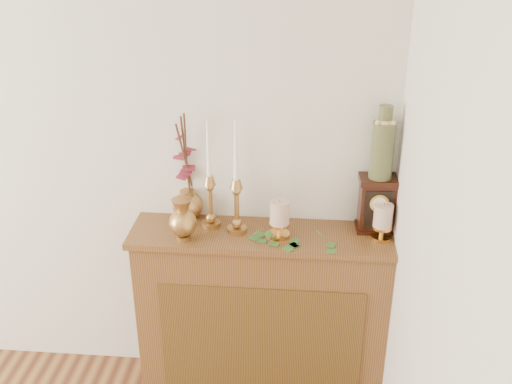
# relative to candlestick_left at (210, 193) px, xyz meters

# --- Properties ---
(console_shelf) EXTENTS (1.24, 0.34, 0.93)m
(console_shelf) POSITION_rel_candlestick_left_xyz_m (0.25, -0.04, -0.67)
(console_shelf) COLOR brown
(console_shelf) RESTS_ON ground
(candlestick_left) EXTENTS (0.09, 0.09, 0.53)m
(candlestick_left) POSITION_rel_candlestick_left_xyz_m (0.00, 0.00, 0.00)
(candlestick_left) COLOR tan
(candlestick_left) RESTS_ON console_shelf
(candlestick_center) EXTENTS (0.09, 0.09, 0.54)m
(candlestick_center) POSITION_rel_candlestick_left_xyz_m (0.13, -0.04, 0.00)
(candlestick_center) COLOR tan
(candlestick_center) RESTS_ON console_shelf
(bud_vase) EXTENTS (0.13, 0.13, 0.20)m
(bud_vase) POSITION_rel_candlestick_left_xyz_m (-0.10, -0.14, -0.07)
(bud_vase) COLOR tan
(bud_vase) RESTS_ON console_shelf
(ginger_jar) EXTENTS (0.22, 0.24, 0.55)m
(ginger_jar) POSITION_rel_candlestick_left_xyz_m (-0.13, 0.11, 0.07)
(ginger_jar) COLOR tan
(ginger_jar) RESTS_ON console_shelf
(pillar_candle_left) EXTENTS (0.10, 0.10, 0.19)m
(pillar_candle_left) POSITION_rel_candlestick_left_xyz_m (0.33, -0.07, -0.07)
(pillar_candle_left) COLOR gold
(pillar_candle_left) RESTS_ON console_shelf
(pillar_candle_right) EXTENTS (0.10, 0.10, 0.18)m
(pillar_candle_right) POSITION_rel_candlestick_left_xyz_m (0.79, -0.05, -0.08)
(pillar_candle_right) COLOR gold
(pillar_candle_right) RESTS_ON console_shelf
(ivy_garland) EXTENTS (0.37, 0.18, 0.07)m
(ivy_garland) POSITION_rel_candlestick_left_xyz_m (0.34, -0.12, -0.16)
(ivy_garland) COLOR #336325
(ivy_garland) RESTS_ON console_shelf
(mantel_clock) EXTENTS (0.18, 0.13, 0.27)m
(mantel_clock) POSITION_rel_candlestick_left_xyz_m (0.77, 0.03, -0.04)
(mantel_clock) COLOR black
(mantel_clock) RESTS_ON console_shelf
(ceramic_vase) EXTENTS (0.10, 0.10, 0.33)m
(ceramic_vase) POSITION_rel_candlestick_left_xyz_m (0.77, 0.03, 0.24)
(ceramic_vase) COLOR #1C382A
(ceramic_vase) RESTS_ON mantel_clock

